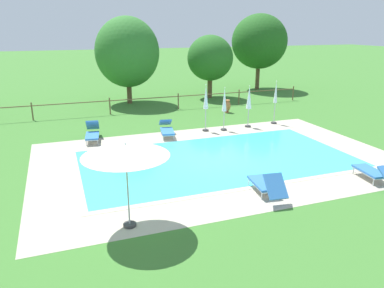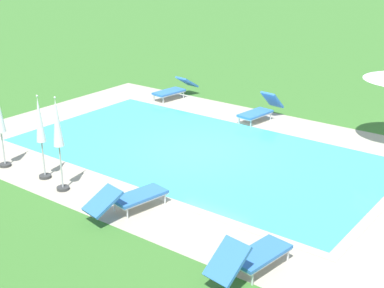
# 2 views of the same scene
# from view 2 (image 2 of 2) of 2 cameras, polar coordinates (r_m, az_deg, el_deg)

# --- Properties ---
(ground_plane) EXTENTS (160.00, 160.00, 0.00)m
(ground_plane) POSITION_cam_2_polar(r_m,az_deg,el_deg) (16.35, 0.60, -0.79)
(ground_plane) COLOR #3D752D
(pool_deck_paving) EXTENTS (14.61, 9.51, 0.01)m
(pool_deck_paving) POSITION_cam_2_polar(r_m,az_deg,el_deg) (16.35, 0.60, -0.77)
(pool_deck_paving) COLOR #B2A893
(pool_deck_paving) RESTS_ON ground
(swimming_pool_water) EXTENTS (10.95, 5.85, 0.01)m
(swimming_pool_water) POSITION_cam_2_polar(r_m,az_deg,el_deg) (16.35, 0.60, -0.77)
(swimming_pool_water) COLOR #42CCD6
(swimming_pool_water) RESTS_ON ground
(pool_coping_rim) EXTENTS (11.43, 6.33, 0.01)m
(pool_coping_rim) POSITION_cam_2_polar(r_m,az_deg,el_deg) (16.35, 0.60, -0.76)
(pool_coping_rim) COLOR #C0B59F
(pool_coping_rim) RESTS_ON ground
(sun_lounger_north_near_steps) EXTENTS (0.97, 2.13, 0.74)m
(sun_lounger_north_near_steps) POSITION_cam_2_polar(r_m,az_deg,el_deg) (12.80, -6.53, -5.56)
(sun_lounger_north_near_steps) COLOR #3370BC
(sun_lounger_north_near_steps) RESTS_ON ground
(sun_lounger_north_mid) EXTENTS (0.85, 2.10, 0.78)m
(sun_lounger_north_mid) POSITION_cam_2_polar(r_m,az_deg,el_deg) (21.77, -1.85, 5.71)
(sun_lounger_north_mid) COLOR #3370BC
(sun_lounger_north_mid) RESTS_ON ground
(sun_lounger_north_far) EXTENTS (0.87, 2.03, 0.88)m
(sun_lounger_north_far) POSITION_cam_2_polar(r_m,az_deg,el_deg) (10.57, 6.18, -11.52)
(sun_lounger_north_far) COLOR #3370BC
(sun_lounger_north_far) RESTS_ON ground
(sun_lounger_north_end) EXTENTS (0.84, 1.99, 0.92)m
(sun_lounger_north_end) POSITION_cam_2_polar(r_m,az_deg,el_deg) (19.19, 7.11, 3.56)
(sun_lounger_north_end) COLOR #3370BC
(sun_lounger_north_end) RESTS_ON ground
(patio_umbrella_closed_row_west) EXTENTS (0.32, 0.32, 2.28)m
(patio_umbrella_closed_row_west) POSITION_cam_2_polar(r_m,az_deg,el_deg) (14.59, -15.52, 1.79)
(patio_umbrella_closed_row_west) COLOR #383838
(patio_umbrella_closed_row_west) RESTS_ON ground
(patio_umbrella_closed_row_centre) EXTENTS (0.32, 0.32, 2.45)m
(patio_umbrella_closed_row_centre) POSITION_cam_2_polar(r_m,az_deg,el_deg) (13.71, -13.79, 1.46)
(patio_umbrella_closed_row_centre) COLOR #383838
(patio_umbrella_closed_row_centre) RESTS_ON ground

